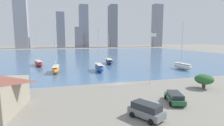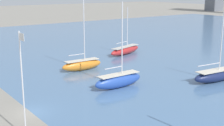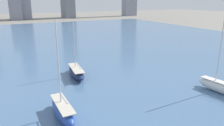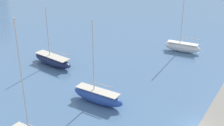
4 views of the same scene
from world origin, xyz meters
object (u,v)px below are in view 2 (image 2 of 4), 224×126
(sailboat_red, at_px, (125,50))
(sailboat_blue, at_px, (119,80))
(sailboat_orange, at_px, (82,64))
(sailboat_navy, at_px, (216,75))
(flag_pole, at_px, (23,82))

(sailboat_red, distance_m, sailboat_blue, 24.93)
(sailboat_orange, bearing_deg, sailboat_red, 115.25)
(sailboat_orange, distance_m, sailboat_blue, 12.26)
(sailboat_blue, bearing_deg, sailboat_orange, 175.45)
(sailboat_orange, distance_m, sailboat_navy, 23.36)
(flag_pole, height_order, sailboat_blue, sailboat_blue)
(sailboat_blue, bearing_deg, flag_pole, -66.86)
(flag_pole, xyz_separation_m, sailboat_navy, (-0.73, 32.05, -4.84))
(flag_pole, relative_size, sailboat_orange, 0.68)
(flag_pole, distance_m, sailboat_orange, 27.37)
(flag_pole, bearing_deg, sailboat_red, 127.77)
(sailboat_navy, xyz_separation_m, sailboat_blue, (-6.74, -14.61, 0.13))
(flag_pole, xyz_separation_m, sailboat_blue, (-7.47, 17.44, -4.70))
(sailboat_orange, relative_size, sailboat_blue, 1.24)
(sailboat_red, height_order, sailboat_orange, sailboat_orange)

